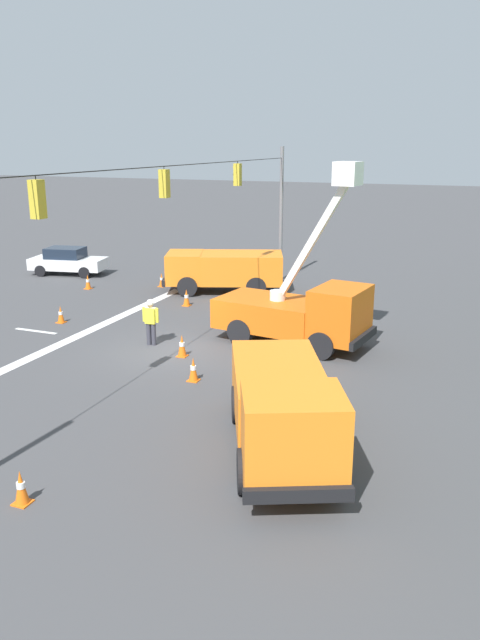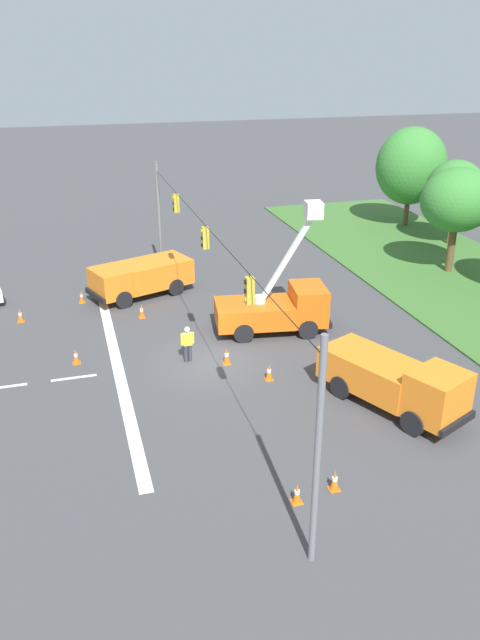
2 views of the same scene
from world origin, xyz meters
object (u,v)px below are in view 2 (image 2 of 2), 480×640
object	(u,v)px
tree_west	(455,189)
utility_truck_support_near	(395,381)
traffic_cone_far_left	(335,480)
traffic_cone_foreground_right	(20,315)
traffic_cone_near_bucket	(76,356)
traffic_cone_lane_edge_b	(297,493)
tree_far_west	(411,166)
road_worker	(188,342)
utility_truck_bucket_lift	(278,306)
traffic_cone_far_right	(142,311)
traffic_cone_foreground_left	(227,356)
tree_centre	(458,200)
traffic_cone_lane_edge_a	(269,372)
traffic_cone_mid_right	(82,297)
utility_truck_support_far	(141,276)

from	to	relation	value
tree_west	utility_truck_support_near	distance (m)	25.06
traffic_cone_far_left	traffic_cone_foreground_right	bearing A→B (deg)	-148.94
traffic_cone_near_bucket	traffic_cone_lane_edge_b	xyz separation A→B (m)	(12.00, 6.45, -0.00)
tree_far_west	road_worker	bearing A→B (deg)	-49.79
utility_truck_bucket_lift	traffic_cone_far_right	size ratio (longest dim) A/B	8.43
traffic_cone_foreground_left	traffic_cone_lane_edge_b	size ratio (longest dim) A/B	1.10
tree_centre	traffic_cone_foreground_left	bearing A→B (deg)	-63.98
traffic_cone_lane_edge_a	traffic_cone_far_left	world-z (taller)	traffic_cone_lane_edge_a
traffic_cone_foreground_right	traffic_cone_lane_edge_b	distance (m)	19.99
tree_centre	traffic_cone_far_left	distance (m)	24.78
road_worker	traffic_cone_lane_edge_a	world-z (taller)	road_worker
traffic_cone_foreground_right	traffic_cone_lane_edge_a	xyz separation A→B (m)	(9.79, 10.84, 0.01)
traffic_cone_foreground_left	traffic_cone_far_left	bearing A→B (deg)	6.61
traffic_cone_foreground_left	traffic_cone_mid_right	world-z (taller)	traffic_cone_foreground_left
tree_west	tree_centre	world-z (taller)	tree_centre
traffic_cone_far_right	road_worker	bearing A→B (deg)	13.50
traffic_cone_foreground_left	traffic_cone_far_left	size ratio (longest dim) A/B	1.04
utility_truck_support_near	traffic_cone_far_right	world-z (taller)	utility_truck_support_near
traffic_cone_mid_right	traffic_cone_far_left	world-z (taller)	traffic_cone_far_left
utility_truck_bucket_lift	utility_truck_support_near	size ratio (longest dim) A/B	1.01
traffic_cone_near_bucket	tree_centre	bearing A→B (deg)	105.01
traffic_cone_foreground_right	traffic_cone_far_right	world-z (taller)	traffic_cone_far_right
traffic_cone_lane_edge_a	traffic_cone_far_right	bearing A→B (deg)	-152.29
utility_truck_bucket_lift	traffic_cone_lane_edge_a	xyz separation A→B (m)	(4.87, -2.09, -0.97)
tree_centre	road_worker	bearing A→B (deg)	-67.96
tree_far_west	traffic_cone_foreground_left	distance (m)	28.62
tree_centre	traffic_cone_foreground_right	bearing A→B (deg)	-88.54
traffic_cone_lane_edge_b	traffic_cone_near_bucket	bearing A→B (deg)	-151.73
traffic_cone_far_left	road_worker	bearing A→B (deg)	-165.03
utility_truck_support_near	traffic_cone_foreground_right	bearing A→B (deg)	-131.76
tree_far_west	traffic_cone_far_left	size ratio (longest dim) A/B	10.23
road_worker	traffic_cone_foreground_right	size ratio (longest dim) A/B	2.31
road_worker	traffic_cone_lane_edge_b	xyz separation A→B (m)	(10.77, 1.37, -0.64)
road_worker	traffic_cone_far_right	xyz separation A→B (m)	(-5.76, -1.38, -0.60)
traffic_cone_mid_right	traffic_cone_far_right	xyz separation A→B (m)	(3.17, 3.04, 0.03)
tree_far_west	tree_centre	world-z (taller)	tree_far_west
traffic_cone_far_left	traffic_cone_mid_right	bearing A→B (deg)	-159.58
tree_centre	utility_truck_support_far	xyz separation A→B (m)	(-1.42, -19.92, -3.57)
utility_truck_support_near	traffic_cone_lane_edge_a	distance (m)	5.55
tree_far_west	tree_west	xyz separation A→B (m)	(5.51, 0.46, -0.74)
road_worker	traffic_cone_near_bucket	distance (m)	5.27
tree_far_west	traffic_cone_far_right	xyz separation A→B (m)	(12.97, -23.54, -4.49)
tree_west	traffic_cone_near_bucket	distance (m)	30.42
utility_truck_bucket_lift	utility_truck_support_far	distance (m)	9.28
utility_truck_support_near	traffic_cone_foreground_right	world-z (taller)	utility_truck_support_near
tree_far_west	traffic_cone_lane_edge_a	bearing A→B (deg)	-41.56
tree_far_west	traffic_cone_lane_edge_b	distance (m)	36.36
tree_west	traffic_cone_near_bucket	xyz separation A→B (m)	(11.98, -27.70, -3.79)
utility_truck_support_near	road_worker	bearing A→B (deg)	-131.29
traffic_cone_mid_right	traffic_cone_far_left	bearing A→B (deg)	20.42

